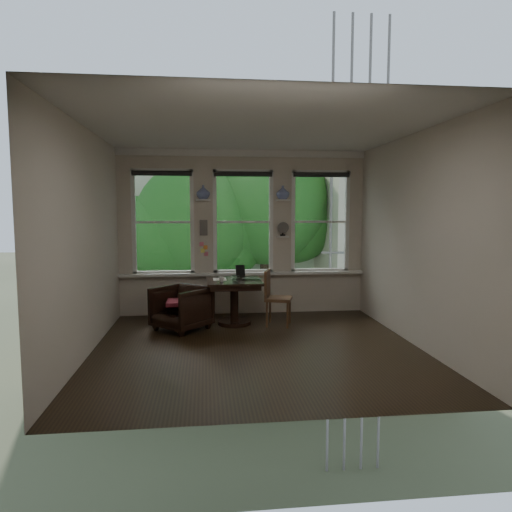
{
  "coord_description": "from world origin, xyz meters",
  "views": [
    {
      "loc": [
        -0.7,
        -6.16,
        1.9
      ],
      "look_at": [
        0.09,
        0.9,
        1.2
      ],
      "focal_mm": 32.0,
      "sensor_mm": 36.0,
      "label": 1
    }
  ],
  "objects": [
    {
      "name": "cushion_red",
      "position": [
        -1.09,
        1.11,
        0.45
      ],
      "size": [
        0.45,
        0.45,
        0.06
      ],
      "primitive_type": "cube",
      "color": "maroon",
      "rests_on": "armchair_left"
    },
    {
      "name": "drinking_glass",
      "position": [
        -0.21,
        1.2,
        0.8
      ],
      "size": [
        0.16,
        0.16,
        0.11
      ],
      "primitive_type": "imported",
      "rotation": [
        0.0,
        0.0,
        -0.24
      ],
      "color": "white",
      "rests_on": "table"
    },
    {
      "name": "window_right",
      "position": [
        1.45,
        2.25,
        1.7
      ],
      "size": [
        1.1,
        0.12,
        1.9
      ],
      "primitive_type": null,
      "color": "white",
      "rests_on": "ground"
    },
    {
      "name": "shelf_left",
      "position": [
        -0.72,
        2.15,
        2.1
      ],
      "size": [
        0.26,
        0.16,
        0.03
      ],
      "primitive_type": "cube",
      "color": "white",
      "rests_on": "ground"
    },
    {
      "name": "shelf_right",
      "position": [
        0.72,
        2.15,
        2.1
      ],
      "size": [
        0.26,
        0.16,
        0.03
      ],
      "primitive_type": "cube",
      "color": "white",
      "rests_on": "ground"
    },
    {
      "name": "window_center",
      "position": [
        0.0,
        2.25,
        1.7
      ],
      "size": [
        1.1,
        0.12,
        1.9
      ],
      "primitive_type": null,
      "color": "white",
      "rests_on": "ground"
    },
    {
      "name": "vase_left",
      "position": [
        -0.72,
        2.15,
        2.24
      ],
      "size": [
        0.24,
        0.24,
        0.25
      ],
      "primitive_type": "imported",
      "color": "silver",
      "rests_on": "shelf_left"
    },
    {
      "name": "laptop",
      "position": [
        0.07,
        1.36,
        0.76
      ],
      "size": [
        0.36,
        0.26,
        0.03
      ],
      "primitive_type": "imported",
      "rotation": [
        0.0,
        0.0,
        -0.17
      ],
      "color": "black",
      "rests_on": "table"
    },
    {
      "name": "intercom",
      "position": [
        -0.72,
        2.18,
        1.6
      ],
      "size": [
        0.14,
        0.06,
        0.28
      ],
      "primitive_type": "cube",
      "color": "#59544F",
      "rests_on": "ground"
    },
    {
      "name": "armchair_left",
      "position": [
        -1.09,
        1.11,
        0.35
      ],
      "size": [
        1.08,
        1.08,
        0.71
      ],
      "primitive_type": "imported",
      "rotation": [
        0.0,
        0.0,
        -0.76
      ],
      "color": "black",
      "rests_on": "ground"
    },
    {
      "name": "table",
      "position": [
        -0.22,
        1.39,
        0.38
      ],
      "size": [
        0.9,
        0.9,
        0.75
      ],
      "primitive_type": null,
      "color": "black",
      "rests_on": "ground"
    },
    {
      "name": "tablet",
      "position": [
        -0.1,
        1.67,
        0.86
      ],
      "size": [
        0.17,
        0.11,
        0.22
      ],
      "primitive_type": "cube",
      "rotation": [
        -0.26,
        0.0,
        0.21
      ],
      "color": "black",
      "rests_on": "table"
    },
    {
      "name": "desk_fan",
      "position": [
        0.72,
        2.13,
        1.53
      ],
      "size": [
        0.2,
        0.2,
        0.24
      ],
      "primitive_type": null,
      "color": "#59544F",
      "rests_on": "ground"
    },
    {
      "name": "wall_right",
      "position": [
        2.25,
        0.0,
        1.5
      ],
      "size": [
        0.0,
        4.5,
        4.5
      ],
      "primitive_type": "plane",
      "rotation": [
        1.57,
        0.0,
        -1.57
      ],
      "color": "beige",
      "rests_on": "ground"
    },
    {
      "name": "vase_right",
      "position": [
        0.72,
        2.15,
        2.24
      ],
      "size": [
        0.24,
        0.24,
        0.25
      ],
      "primitive_type": "imported",
      "color": "silver",
      "rests_on": "shelf_right"
    },
    {
      "name": "sticky_notes",
      "position": [
        -0.72,
        2.19,
        1.25
      ],
      "size": [
        0.16,
        0.01,
        0.24
      ],
      "primitive_type": null,
      "color": "pink",
      "rests_on": "ground"
    },
    {
      "name": "mug",
      "position": [
        -0.44,
        1.21,
        0.79
      ],
      "size": [
        0.1,
        0.1,
        0.08
      ],
      "primitive_type": "imported",
      "rotation": [
        0.0,
        0.0,
        0.11
      ],
      "color": "white",
      "rests_on": "table"
    },
    {
      "name": "ground",
      "position": [
        0.0,
        0.0,
        0.0
      ],
      "size": [
        4.5,
        4.5,
        0.0
      ],
      "primitive_type": "plane",
      "color": "black",
      "rests_on": "ground"
    },
    {
      "name": "papers",
      "position": [
        -0.46,
        1.5,
        0.75
      ],
      "size": [
        0.22,
        0.3,
        0.0
      ],
      "primitive_type": "cube",
      "rotation": [
        0.0,
        0.0,
        -0.0
      ],
      "color": "silver",
      "rests_on": "table"
    },
    {
      "name": "side_chair_right",
      "position": [
        0.5,
        1.21,
        0.46
      ],
      "size": [
        0.52,
        0.52,
        0.92
      ],
      "primitive_type": null,
      "rotation": [
        0.0,
        0.0,
        1.27
      ],
      "color": "#4F351C",
      "rests_on": "ground"
    },
    {
      "name": "wall_left",
      "position": [
        -2.25,
        0.0,
        1.5
      ],
      "size": [
        0.0,
        4.5,
        4.5
      ],
      "primitive_type": "plane",
      "rotation": [
        1.57,
        0.0,
        1.57
      ],
      "color": "beige",
      "rests_on": "ground"
    },
    {
      "name": "wall_back",
      "position": [
        0.0,
        2.25,
        1.5
      ],
      "size": [
        4.5,
        0.0,
        4.5
      ],
      "primitive_type": "plane",
      "rotation": [
        1.57,
        0.0,
        0.0
      ],
      "color": "beige",
      "rests_on": "ground"
    },
    {
      "name": "window_left",
      "position": [
        -1.45,
        2.25,
        1.7
      ],
      "size": [
        1.1,
        0.12,
        1.9
      ],
      "primitive_type": null,
      "color": "white",
      "rests_on": "ground"
    },
    {
      "name": "wall_front",
      "position": [
        0.0,
        -2.25,
        1.5
      ],
      "size": [
        4.5,
        0.0,
        4.5
      ],
      "primitive_type": "plane",
      "rotation": [
        -1.57,
        0.0,
        0.0
      ],
      "color": "beige",
      "rests_on": "ground"
    },
    {
      "name": "ceiling",
      "position": [
        0.0,
        0.0,
        3.0
      ],
      "size": [
        4.5,
        4.5,
        0.0
      ],
      "primitive_type": "plane",
      "rotation": [
        3.14,
        0.0,
        0.0
      ],
      "color": "silver",
      "rests_on": "ground"
    }
  ]
}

